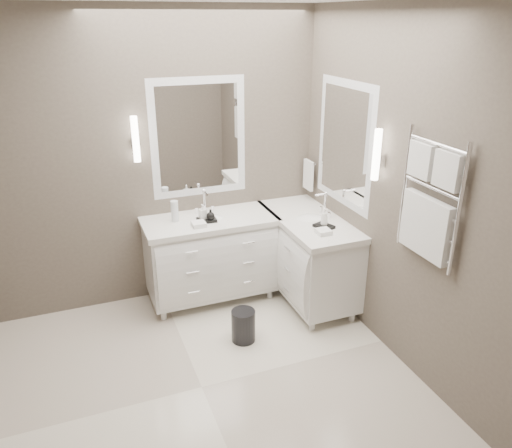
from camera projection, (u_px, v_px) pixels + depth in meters
name	position (u px, v px, depth m)	size (l,w,h in m)	color
floor	(202.00, 388.00, 3.77)	(3.20, 3.00, 0.01)	silver
wall_back	(151.00, 163.00, 4.54)	(3.20, 0.01, 2.70)	#574E45
wall_front	(290.00, 359.00, 1.95)	(3.20, 0.01, 2.70)	#574E45
wall_right	(399.00, 193.00, 3.78)	(0.01, 3.00, 2.70)	#574E45
vanity_back	(211.00, 253.00, 4.78)	(1.24, 0.59, 0.97)	white
vanity_right	(308.00, 253.00, 4.79)	(0.59, 1.24, 0.97)	white
mirror_back	(199.00, 138.00, 4.60)	(0.90, 0.02, 1.10)	white
mirror_right	(345.00, 144.00, 4.39)	(0.02, 0.90, 1.10)	white
sconce_back	(136.00, 140.00, 4.33)	(0.06, 0.06, 0.40)	white
sconce_right	(376.00, 156.00, 3.85)	(0.06, 0.06, 0.40)	white
towel_bar_corner	(308.00, 174.00, 5.02)	(0.03, 0.22, 0.30)	white
towel_ladder	(429.00, 206.00, 3.40)	(0.06, 0.58, 0.90)	white
waste_bin	(243.00, 326.00, 4.26)	(0.20, 0.20, 0.29)	black
amenity_tray_back	(207.00, 220.00, 4.57)	(0.17, 0.13, 0.03)	black
amenity_tray_right	(324.00, 226.00, 4.43)	(0.12, 0.17, 0.02)	black
water_bottle	(175.00, 211.00, 4.54)	(0.07, 0.07, 0.19)	silver
soap_bottle_a	(203.00, 212.00, 4.55)	(0.06, 0.06, 0.13)	white
soap_bottle_b	(211.00, 214.00, 4.53)	(0.08, 0.08, 0.10)	black
soap_bottle_c	(324.00, 217.00, 4.39)	(0.06, 0.06, 0.16)	white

